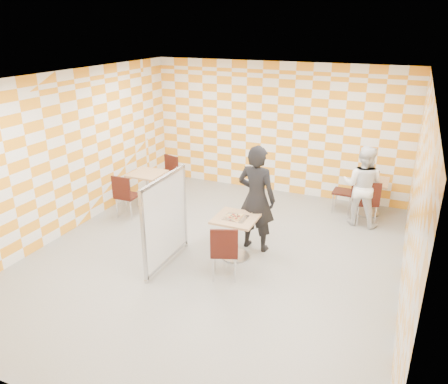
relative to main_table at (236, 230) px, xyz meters
name	(u,v)px	position (x,y,z in m)	size (l,w,h in m)	color
room_shell	(227,165)	(-0.34, 0.39, 0.99)	(7.00, 7.00, 7.00)	gray
main_table	(236,230)	(0.00, 0.00, 0.00)	(0.70, 0.70, 0.75)	tan
second_table	(369,191)	(1.88, 2.81, 0.00)	(0.70, 0.70, 0.75)	tan
empty_table	(148,183)	(-2.63, 1.38, 0.00)	(0.70, 0.70, 0.75)	tan
chair_main_front	(224,249)	(0.10, -0.73, 0.04)	(0.54, 0.55, 0.92)	black
chair_second_front	(367,199)	(1.90, 2.21, 0.04)	(0.54, 0.55, 0.92)	black
chair_second_side	(348,188)	(1.46, 2.69, 0.04)	(0.44, 0.43, 0.92)	black
chair_empty_near	(125,193)	(-2.68, 0.62, 0.04)	(0.42, 0.43, 0.92)	black
chair_empty_far	(168,172)	(-2.53, 2.12, 0.04)	(0.52, 0.53, 0.92)	black
partition	(166,220)	(-0.98, -0.64, 0.28)	(0.08, 1.38, 1.55)	white
man_dark	(256,199)	(0.20, 0.46, 0.44)	(0.69, 0.45, 1.90)	black
man_white	(362,186)	(1.77, 2.23, 0.30)	(0.79, 0.61, 1.62)	white
pizza_on_foil	(236,217)	(0.00, -0.02, 0.26)	(0.40, 0.40, 0.04)	silver
sport_bottle	(366,174)	(1.75, 2.91, 0.33)	(0.06, 0.06, 0.20)	white
soda_bottle	(377,176)	(1.99, 2.84, 0.34)	(0.07, 0.07, 0.23)	black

